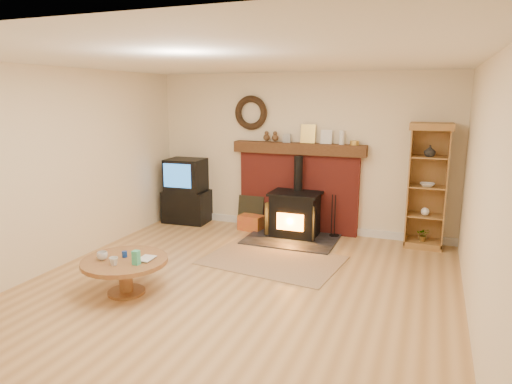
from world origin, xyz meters
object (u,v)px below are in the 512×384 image
at_px(curio_cabinet, 427,186).
at_px(wood_stove, 294,216).
at_px(coffee_table, 125,266).
at_px(tv_unit, 187,192).

bearing_deg(curio_cabinet, wood_stove, -171.81).
height_order(curio_cabinet, coffee_table, curio_cabinet).
bearing_deg(wood_stove, coffee_table, -113.65).
bearing_deg(curio_cabinet, coffee_table, -136.13).
bearing_deg(coffee_table, curio_cabinet, 43.87).
height_order(wood_stove, coffee_table, wood_stove).
xyz_separation_m(wood_stove, tv_unit, (-2.07, 0.19, 0.19)).
bearing_deg(curio_cabinet, tv_unit, -178.78).
distance_m(tv_unit, curio_cabinet, 4.03).
relative_size(tv_unit, curio_cabinet, 0.62).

